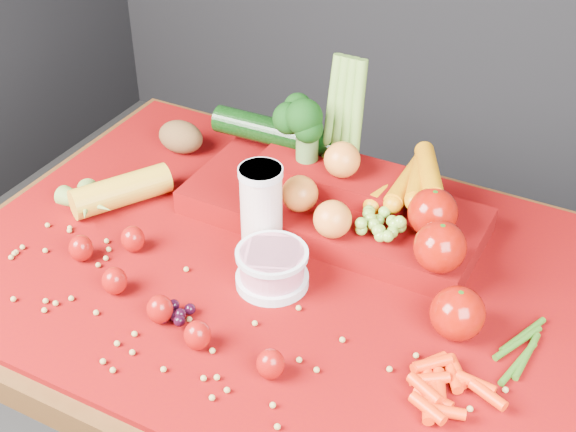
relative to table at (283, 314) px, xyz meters
The scene contains 12 objects.
table is the anchor object (origin of this frame).
red_cloth 0.10m from the table, ahead, with size 1.05×0.75×0.01m, color #660603.
milk_glass 0.20m from the table, 152.45° to the left, with size 0.07×0.07×0.16m.
yogurt_bowl 0.15m from the table, 81.80° to the right, with size 0.12×0.12×0.06m.
strawberry_scatter 0.25m from the table, 126.16° to the right, with size 0.44×0.18×0.05m.
dark_grape_cluster 0.24m from the table, 115.00° to the right, with size 0.06×0.05×0.03m, color black, non-canonical shape.
soybean_scatter 0.23m from the table, 90.00° to the right, with size 0.84×0.24×0.01m, color #A79448, non-canonical shape.
corn_ear 0.39m from the table, behind, with size 0.25×0.27×0.06m.
potato 0.44m from the table, 147.27° to the left, with size 0.09×0.07×0.06m, color brown.
baby_carrot_pile 0.38m from the table, 23.29° to the right, with size 0.17×0.17×0.03m, color red, non-canonical shape.
green_bean_pile 0.41m from the table, ahead, with size 0.14×0.12×0.01m, color #2A5814, non-canonical shape.
produce_mound 0.23m from the table, 73.55° to the left, with size 0.61×0.36×0.27m.
Camera 1 is at (0.48, -0.89, 1.60)m, focal length 50.00 mm.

